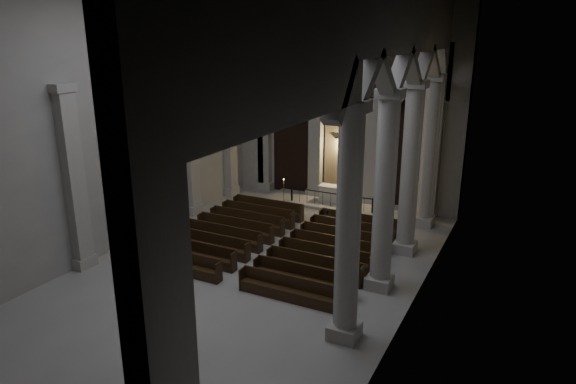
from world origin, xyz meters
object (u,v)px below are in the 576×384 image
Objects in this scene: altar_rail at (331,198)px; worshipper at (327,220)px; altar at (335,194)px; pews at (277,244)px; candle_stand_right at (377,211)px; candle_stand_left at (284,198)px.

worshipper is (1.10, -3.22, -0.12)m from altar_rail.
altar is 0.20× the size of pews.
candle_stand_right is at bearing 65.82° from pews.
candle_stand_left is (-2.72, -1.48, -0.21)m from altar.
candle_stand_left is at bearing -151.44° from altar.
pews is (0.00, -6.77, -0.36)m from altar_rail.
pews is (-2.90, -6.46, -0.10)m from candle_stand_right.
candle_stand_right reaches higher than altar.
candle_stand_right is 1.36× the size of worshipper.
candle_stand_left is 4.77m from worshipper.
candle_stand_right reaches higher than pews.
altar reaches higher than pews.
worshipper reaches higher than pews.
candle_stand_right is 0.16× the size of pews.
worshipper is (3.94, -2.69, 0.12)m from candle_stand_left.
candle_stand_left is 0.17× the size of pews.
candle_stand_left is 1.07× the size of candle_stand_right.
candle_stand_left is at bearing 156.26° from worshipper.
worshipper is at bearing -121.66° from candle_stand_right.
altar is at bearing 157.37° from candle_stand_right.
altar_rail is 2.93m from candle_stand_right.
pews is 8.72× the size of worshipper.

